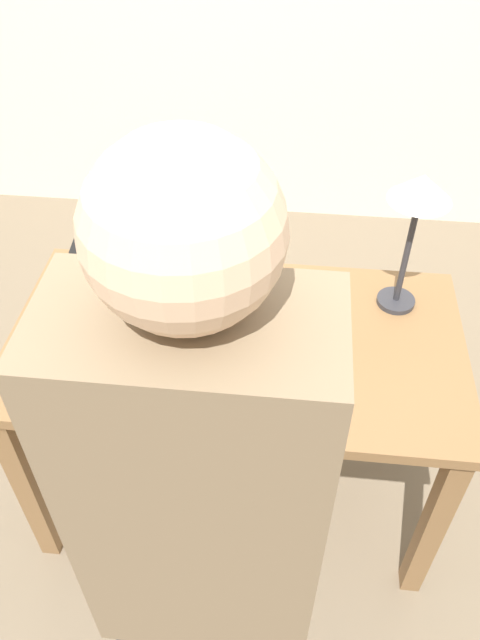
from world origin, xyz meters
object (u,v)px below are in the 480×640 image
open_book (242,336)px  coffee_mug (146,313)px  book_stack_tall (94,288)px  reading_lamp (419,202)px  person_reader (208,582)px  book_standing_upright (157,287)px

open_book → coffee_mug: bearing=176.5°
open_book → book_stack_tall: book_stack_tall is taller
open_book → coffee_mug: (-0.28, 0.05, 0.01)m
reading_lamp → coffee_mug: bearing=-167.1°
open_book → book_stack_tall: 0.46m
coffee_mug → person_reader: 0.84m
book_stack_tall → reading_lamp: 0.94m
book_standing_upright → person_reader: size_ratio=0.13×
book_standing_upright → coffee_mug: size_ratio=2.35×
open_book → reading_lamp: bearing=33.8°
person_reader → book_standing_upright: bearing=-72.1°
book_standing_upright → coffee_mug: bearing=-137.9°
reading_lamp → person_reader: 1.07m
book_stack_tall → reading_lamp: (0.89, 0.11, 0.28)m
book_stack_tall → open_book: bearing=-13.3°
open_book → book_standing_upright: 0.28m
book_standing_upright → reading_lamp: size_ratio=0.53×
book_standing_upright → reading_lamp: (0.69, 0.14, 0.24)m
open_book → book_standing_upright: bearing=168.9°
book_stack_tall → coffee_mug: (0.16, -0.05, -0.03)m
open_book → reading_lamp: reading_lamp is taller
open_book → person_reader: person_reader is taller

